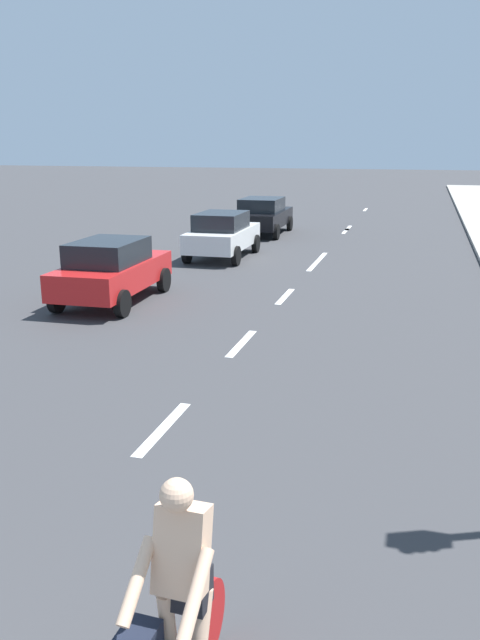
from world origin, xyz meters
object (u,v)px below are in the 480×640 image
Objects in this scene: cyclist at (170,616)px; parked_car_red at (112,269)px; parked_car_white at (223,234)px; parked_car_black at (263,215)px.

parked_car_red is at bearing -59.52° from cyclist.
cyclist is 0.45× the size of parked_car_white.
parked_car_white and parked_car_black have the same top height.
parked_car_red is at bearing -93.75° from parked_car_black.
parked_car_black is (0.66, 12.96, 0.00)m from parked_car_red.
parked_car_black is at bearing 90.03° from parked_car_white.
parked_car_white is 0.92× the size of parked_car_black.
parked_car_black is at bearing 85.32° from parked_car_red.
parked_car_red is 6.88m from parked_car_white.
parked_car_black is (-0.09, 6.11, 0.00)m from parked_car_white.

